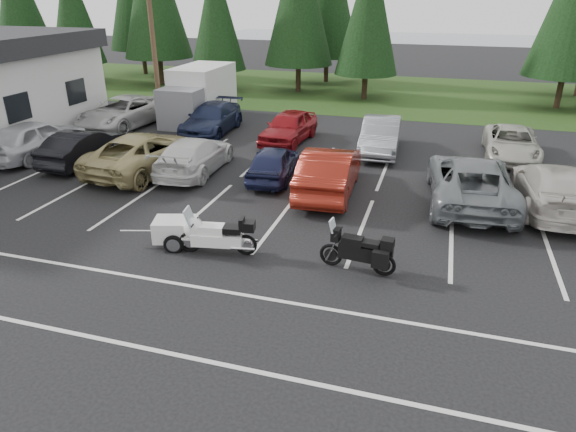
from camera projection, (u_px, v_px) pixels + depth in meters
The scene contains 25 objects.
ground at pixel (253, 231), 15.92m from camera, with size 120.00×120.00×0.00m, color black.
grass_strip at pixel (369, 92), 36.90m from camera, with size 80.00×16.00×0.01m, color #233912.
lake_water at pixel (439, 49), 62.95m from camera, with size 70.00×50.00×0.02m, color slate.
utility_pole at pixel (152, 33), 27.13m from camera, with size 1.60×0.26×9.00m.
box_truck at pixel (195, 95), 28.36m from camera, with size 2.40×5.60×2.90m, color silver, non-canonical shape.
stall_markings at pixel (273, 206), 17.66m from camera, with size 32.00×16.00×0.01m, color silver.
conifer_1 at pixel (72, 10), 38.05m from camera, with size 3.96×3.96×9.22m.
conifer_3 at pixel (216, 13), 35.25m from camera, with size 3.87×3.87×9.02m.
conifer_5 at pixel (369, 9), 32.51m from camera, with size 4.14×4.14×9.63m.
car_near_0 at pixel (36, 138), 22.53m from camera, with size 1.97×4.90×1.67m, color silver.
car_near_1 at pixel (84, 147), 21.72m from camera, with size 1.54×4.41×1.45m, color black.
car_near_2 at pixel (145, 152), 20.78m from camera, with size 2.63×5.71×1.59m, color #9A8D59.
car_near_3 at pixel (195, 155), 20.69m from camera, with size 1.99×4.90×1.42m, color silver.
car_near_4 at pixel (274, 163), 19.97m from camera, with size 1.57×3.91×1.33m, color #191E40.
car_near_5 at pixel (329, 171), 18.53m from camera, with size 1.77×5.09×1.68m, color maroon.
car_near_6 at pixel (471, 181), 17.66m from camera, with size 2.73×5.92×1.64m, color slate.
car_near_7 at pixel (553, 188), 17.16m from camera, with size 2.18×5.35×1.55m, color beige.
car_far_0 at pixel (123, 112), 27.42m from camera, with size 2.64×5.72×1.59m, color beige.
car_far_1 at pixel (212, 119), 26.29m from camera, with size 2.07×5.10×1.48m, color #171F3A.
car_far_2 at pixel (289, 127), 24.74m from camera, with size 1.78×4.42×1.51m, color maroon.
car_far_3 at pixel (381, 136), 23.22m from camera, with size 1.63×4.68×1.54m, color slate.
car_far_4 at pixel (511, 143), 22.47m from camera, with size 2.20×4.77×1.32m, color #ACAA9E.
touring_motorcycle at pixel (217, 232), 14.28m from camera, with size 2.47×0.76×1.37m, color white, non-canonical shape.
cargo_trailer at pixel (176, 232), 14.87m from camera, with size 1.79×1.01×0.83m, color silver, non-canonical shape.
adventure_motorcycle at pixel (358, 247), 13.41m from camera, with size 2.29×0.80×1.39m, color black, non-canonical shape.
Camera 1 is at (5.17, -13.43, 6.90)m, focal length 32.00 mm.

